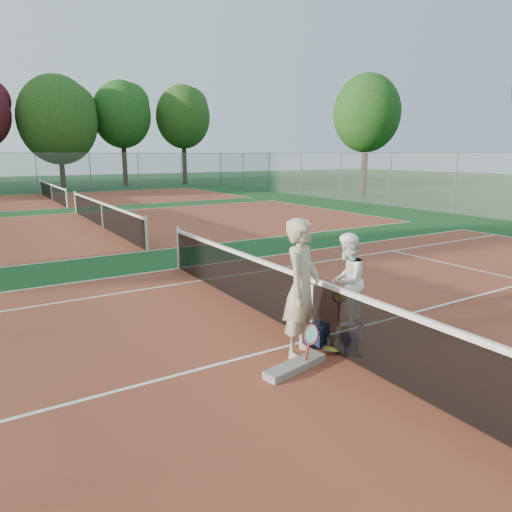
{
  "coord_description": "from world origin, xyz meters",
  "views": [
    {
      "loc": [
        -4.33,
        -5.32,
        2.89
      ],
      "look_at": [
        0.0,
        1.69,
        1.05
      ],
      "focal_mm": 32.0,
      "sensor_mm": 36.0,
      "label": 1
    }
  ],
  "objects_px": {
    "net_main": "(312,309)",
    "sports_bag_navy": "(317,334)",
    "sports_bag_purple": "(348,342)",
    "racket_red": "(311,345)",
    "player_b": "(347,281)",
    "player_a": "(302,288)",
    "racket_black_held": "(339,305)",
    "water_bottle": "(360,333)",
    "racket_spare": "(331,350)"
  },
  "relations": [
    {
      "from": "racket_black_held",
      "to": "sports_bag_navy",
      "type": "relative_size",
      "value": 1.5
    },
    {
      "from": "racket_red",
      "to": "player_a",
      "type": "bearing_deg",
      "value": 62.38
    },
    {
      "from": "player_b",
      "to": "sports_bag_navy",
      "type": "xyz_separation_m",
      "value": [
        -0.99,
        -0.43,
        -0.61
      ]
    },
    {
      "from": "sports_bag_purple",
      "to": "sports_bag_navy",
      "type": "bearing_deg",
      "value": 121.08
    },
    {
      "from": "player_a",
      "to": "racket_black_held",
      "type": "bearing_deg",
      "value": -4.96
    },
    {
      "from": "player_a",
      "to": "sports_bag_purple",
      "type": "xyz_separation_m",
      "value": [
        0.7,
        -0.25,
        -0.9
      ]
    },
    {
      "from": "sports_bag_purple",
      "to": "racket_black_held",
      "type": "bearing_deg",
      "value": 55.05
    },
    {
      "from": "net_main",
      "to": "sports_bag_purple",
      "type": "height_order",
      "value": "net_main"
    },
    {
      "from": "player_a",
      "to": "racket_red",
      "type": "relative_size",
      "value": 3.48
    },
    {
      "from": "net_main",
      "to": "water_bottle",
      "type": "distance_m",
      "value": 0.84
    },
    {
      "from": "racket_spare",
      "to": "sports_bag_purple",
      "type": "relative_size",
      "value": 2.11
    },
    {
      "from": "player_a",
      "to": "net_main",
      "type": "bearing_deg",
      "value": 1.53
    },
    {
      "from": "player_a",
      "to": "racket_black_held",
      "type": "xyz_separation_m",
      "value": [
        1.4,
        0.75,
        -0.72
      ]
    },
    {
      "from": "player_b",
      "to": "player_a",
      "type": "bearing_deg",
      "value": -8.75
    },
    {
      "from": "sports_bag_navy",
      "to": "water_bottle",
      "type": "relative_size",
      "value": 1.32
    },
    {
      "from": "player_b",
      "to": "racket_spare",
      "type": "xyz_separation_m",
      "value": [
        -1.03,
        -0.81,
        -0.73
      ]
    },
    {
      "from": "net_main",
      "to": "sports_bag_purple",
      "type": "distance_m",
      "value": 0.74
    },
    {
      "from": "player_b",
      "to": "sports_bag_purple",
      "type": "xyz_separation_m",
      "value": [
        -0.74,
        -0.86,
        -0.65
      ]
    },
    {
      "from": "player_a",
      "to": "water_bottle",
      "type": "bearing_deg",
      "value": -40.38
    },
    {
      "from": "player_b",
      "to": "sports_bag_navy",
      "type": "relative_size",
      "value": 3.9
    },
    {
      "from": "sports_bag_navy",
      "to": "sports_bag_purple",
      "type": "distance_m",
      "value": 0.5
    },
    {
      "from": "player_b",
      "to": "water_bottle",
      "type": "height_order",
      "value": "player_b"
    },
    {
      "from": "racket_red",
      "to": "player_b",
      "type": "bearing_deg",
      "value": 19.31
    },
    {
      "from": "racket_red",
      "to": "sports_bag_navy",
      "type": "xyz_separation_m",
      "value": [
        0.54,
        0.53,
        -0.14
      ]
    },
    {
      "from": "sports_bag_navy",
      "to": "water_bottle",
      "type": "distance_m",
      "value": 0.69
    },
    {
      "from": "player_b",
      "to": "racket_black_held",
      "type": "height_order",
      "value": "player_b"
    },
    {
      "from": "sports_bag_navy",
      "to": "sports_bag_purple",
      "type": "xyz_separation_m",
      "value": [
        0.26,
        -0.42,
        -0.04
      ]
    },
    {
      "from": "net_main",
      "to": "player_a",
      "type": "height_order",
      "value": "player_a"
    },
    {
      "from": "racket_red",
      "to": "water_bottle",
      "type": "bearing_deg",
      "value": -1.92
    },
    {
      "from": "sports_bag_navy",
      "to": "water_bottle",
      "type": "height_order",
      "value": "sports_bag_navy"
    },
    {
      "from": "player_b",
      "to": "racket_black_held",
      "type": "bearing_deg",
      "value": -106.27
    },
    {
      "from": "sports_bag_navy",
      "to": "player_b",
      "type": "bearing_deg",
      "value": 23.41
    },
    {
      "from": "racket_spare",
      "to": "water_bottle",
      "type": "relative_size",
      "value": 2.0
    },
    {
      "from": "racket_red",
      "to": "racket_spare",
      "type": "bearing_deg",
      "value": 3.58
    },
    {
      "from": "player_b",
      "to": "racket_black_held",
      "type": "relative_size",
      "value": 2.61
    },
    {
      "from": "racket_black_held",
      "to": "water_bottle",
      "type": "height_order",
      "value": "racket_black_held"
    },
    {
      "from": "sports_bag_navy",
      "to": "net_main",
      "type": "bearing_deg",
      "value": 80.18
    },
    {
      "from": "player_a",
      "to": "player_b",
      "type": "distance_m",
      "value": 1.58
    },
    {
      "from": "net_main",
      "to": "racket_red",
      "type": "xyz_separation_m",
      "value": [
        -0.57,
        -0.69,
        -0.22
      ]
    },
    {
      "from": "sports_bag_purple",
      "to": "water_bottle",
      "type": "bearing_deg",
      "value": 17.47
    },
    {
      "from": "net_main",
      "to": "sports_bag_navy",
      "type": "distance_m",
      "value": 0.39
    },
    {
      "from": "player_b",
      "to": "racket_spare",
      "type": "relative_size",
      "value": 2.57
    },
    {
      "from": "water_bottle",
      "to": "racket_black_held",
      "type": "bearing_deg",
      "value": 69.32
    },
    {
      "from": "water_bottle",
      "to": "sports_bag_purple",
      "type": "bearing_deg",
      "value": -162.53
    },
    {
      "from": "player_a",
      "to": "water_bottle",
      "type": "xyz_separation_m",
      "value": [
        1.07,
        -0.14,
        -0.86
      ]
    },
    {
      "from": "racket_spare",
      "to": "sports_bag_navy",
      "type": "xyz_separation_m",
      "value": [
        0.04,
        0.38,
        0.11
      ]
    },
    {
      "from": "racket_black_held",
      "to": "player_b",
      "type": "bearing_deg",
      "value": 60.88
    },
    {
      "from": "racket_spare",
      "to": "sports_bag_purple",
      "type": "xyz_separation_m",
      "value": [
        0.29,
        -0.04,
        0.07
      ]
    },
    {
      "from": "net_main",
      "to": "sports_bag_purple",
      "type": "relative_size",
      "value": 38.55
    },
    {
      "from": "racket_black_held",
      "to": "water_bottle",
      "type": "distance_m",
      "value": 0.96
    }
  ]
}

